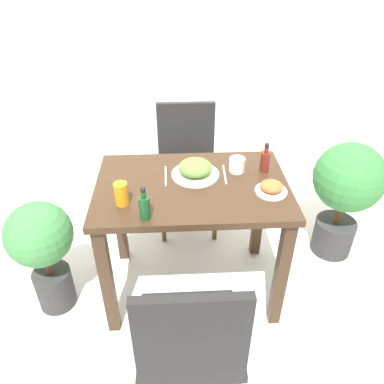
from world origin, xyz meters
TOP-DOWN VIEW (x-y plane):
  - ground_plane at (0.00, 0.00)m, footprint 16.00×16.00m
  - wall_back at (0.00, 1.24)m, footprint 8.00×0.05m
  - dining_table at (0.00, 0.00)m, footprint 0.99×0.66m
  - chair_near at (-0.05, -0.72)m, footprint 0.42×0.42m
  - chair_far at (0.00, 0.68)m, footprint 0.42×0.42m
  - food_plate at (0.02, 0.08)m, footprint 0.25×0.25m
  - side_plate at (0.39, -0.10)m, footprint 0.16×0.16m
  - drink_cup at (0.25, 0.12)m, footprint 0.09×0.09m
  - juice_glass at (-0.34, -0.15)m, footprint 0.06×0.06m
  - sauce_bottle at (0.40, 0.11)m, footprint 0.05×0.05m
  - condiment_bottle at (-0.22, -0.27)m, footprint 0.05×0.05m
  - fork_utensil at (-0.13, 0.08)m, footprint 0.01×0.19m
  - spoon_utensil at (0.18, 0.08)m, footprint 0.02×0.19m
  - potted_plant_left at (-0.80, -0.09)m, footprint 0.35×0.35m
  - potted_plant_right at (0.97, 0.27)m, footprint 0.43×0.43m

SIDE VIEW (x-z plane):
  - ground_plane at x=0.00m, z-range 0.00..0.00m
  - potted_plant_left at x=-0.80m, z-range 0.09..0.80m
  - chair_near at x=-0.05m, z-range 0.05..0.94m
  - chair_far at x=0.00m, z-range 0.05..0.94m
  - potted_plant_right at x=0.97m, z-range 0.10..0.91m
  - dining_table at x=0.00m, z-range 0.24..1.00m
  - fork_utensil at x=-0.13m, z-range 0.75..0.76m
  - spoon_utensil at x=0.18m, z-range 0.75..0.76m
  - side_plate at x=0.39m, z-range 0.75..0.81m
  - drink_cup at x=0.25m, z-range 0.75..0.83m
  - food_plate at x=0.02m, z-range 0.75..0.84m
  - juice_glass at x=-0.34m, z-range 0.75..0.87m
  - sauce_bottle at x=0.40m, z-range 0.73..0.90m
  - condiment_bottle at x=-0.22m, z-range 0.73..0.90m
  - wall_back at x=0.00m, z-range 0.00..2.60m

